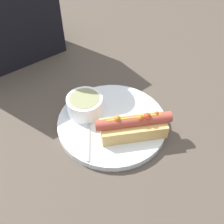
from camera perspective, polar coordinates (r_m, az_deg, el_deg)
The scene contains 5 objects.
ground_plane at distance 0.73m, azimuth -0.00°, elevation -2.80°, with size 4.00×4.00×0.00m, color #4C4238.
dinner_plate at distance 0.73m, azimuth -0.00°, elevation -2.33°, with size 0.30×0.30×0.02m.
hot_dog at distance 0.67m, azimuth 4.69°, elevation -3.08°, with size 0.18×0.13×0.07m.
soup_bowl at distance 0.72m, azimuth -5.92°, elevation 1.64°, with size 0.10×0.10×0.05m.
spoon at distance 0.71m, azimuth -5.11°, elevation -2.73°, with size 0.10×0.13×0.01m.
Camera 1 is at (-0.29, -0.38, 0.56)m, focal length 42.00 mm.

